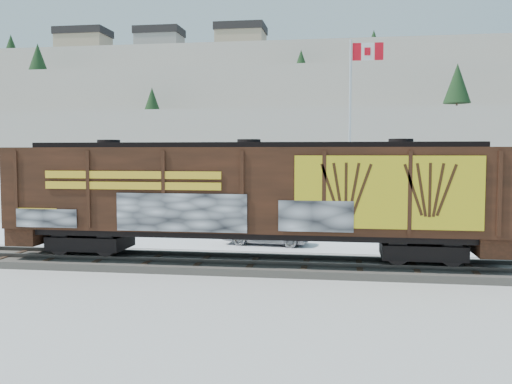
% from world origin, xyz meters
% --- Properties ---
extents(ground, '(500.00, 500.00, 0.00)m').
position_xyz_m(ground, '(0.00, 0.00, 0.00)').
color(ground, white).
rests_on(ground, ground).
extents(rail_track, '(50.00, 3.40, 0.43)m').
position_xyz_m(rail_track, '(0.00, 0.00, 0.15)').
color(rail_track, '#59544C').
rests_on(rail_track, ground).
extents(parking_strip, '(40.00, 8.00, 0.03)m').
position_xyz_m(parking_strip, '(0.00, 7.50, 0.01)').
color(parking_strip, white).
rests_on(parking_strip, ground).
extents(hillside, '(360.00, 110.00, 93.00)m').
position_xyz_m(hillside, '(-0.05, 139.79, 14.37)').
color(hillside, white).
rests_on(hillside, ground).
extents(hopper_railcar, '(18.90, 3.06, 4.44)m').
position_xyz_m(hopper_railcar, '(-2.21, -0.01, 2.91)').
color(hopper_railcar, black).
rests_on(hopper_railcar, rail_track).
extents(flagpole, '(2.30, 0.90, 10.95)m').
position_xyz_m(flagpole, '(1.81, 12.12, 4.01)').
color(flagpole, silver).
rests_on(flagpole, ground).
extents(car_silver, '(4.36, 2.15, 1.43)m').
position_xyz_m(car_silver, '(-2.29, 5.52, 0.74)').
color(car_silver, '#A9ABB0').
rests_on(car_silver, parking_strip).
extents(car_white, '(4.95, 2.53, 1.56)m').
position_xyz_m(car_white, '(5.24, 5.94, 0.81)').
color(car_white, silver).
rests_on(car_white, parking_strip).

